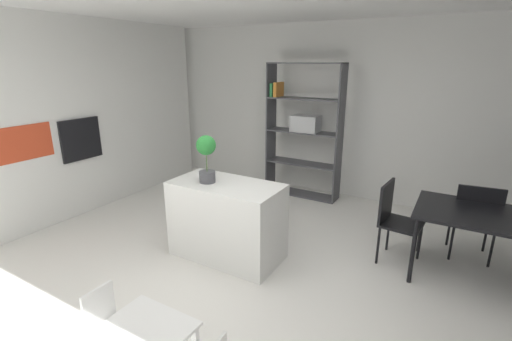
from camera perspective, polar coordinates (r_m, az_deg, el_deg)
The scene contains 13 objects.
ground_plane at distance 3.99m, azimuth -2.54°, elevation -16.60°, with size 10.03×10.03×0.00m, color silver.
back_partition at distance 6.12m, azimuth 12.89°, elevation 9.09°, with size 7.28×0.06×2.81m, color silver.
tall_cabinet_run_left at distance 5.85m, azimuth -30.97°, elevation 6.75°, with size 0.63×5.48×2.81m, color white.
cabinet_niche_splashback at distance 5.35m, azimuth -34.35°, elevation 3.33°, with size 0.01×1.01×0.45m.
built_in_oven at distance 5.79m, azimuth -26.08°, elevation 4.51°, with size 0.06×0.61×0.60m.
kitchen_island at distance 4.18m, azimuth -4.65°, elevation -7.90°, with size 1.26×0.66×0.90m, color white.
potted_plant_on_island at distance 3.99m, azimuth -7.90°, elevation 2.55°, with size 0.22×0.22×0.53m.
open_bookshelf at distance 5.96m, azimuth 7.46°, elevation 6.84°, with size 1.24×0.34×2.19m.
child_table at distance 2.81m, azimuth -16.62°, elevation -23.93°, with size 0.60×0.44×0.49m.
child_chair_left at distance 3.15m, azimuth -22.66°, elevation -21.41°, with size 0.27×0.27×0.59m.
dining_table at distance 4.26m, azimuth 31.61°, elevation -6.68°, with size 1.13×0.86×0.76m.
dining_chair_island_side at distance 4.34m, azimuth 21.05°, elevation -6.62°, with size 0.46×0.47×0.92m.
dining_chair_far at distance 4.73m, azimuth 31.50°, elevation -6.18°, with size 0.50×0.49×0.92m.
Camera 1 is at (1.82, -2.78, 2.21)m, focal length 25.16 mm.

